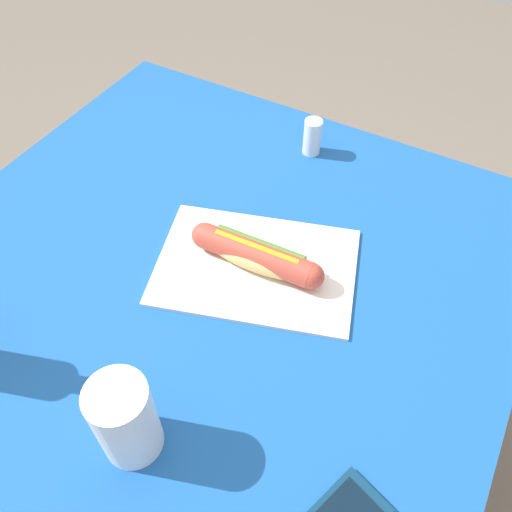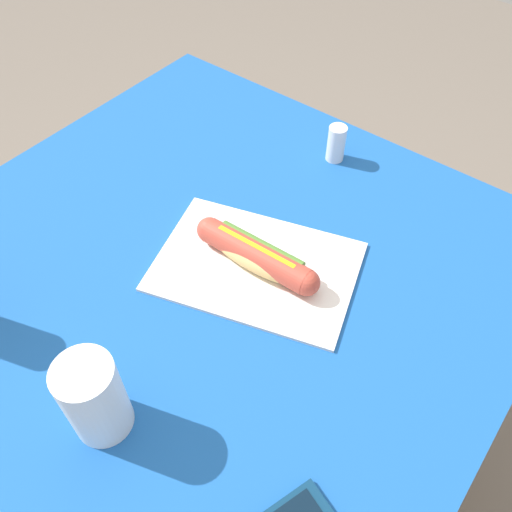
% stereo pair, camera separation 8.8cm
% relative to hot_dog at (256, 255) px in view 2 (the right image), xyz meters
% --- Properties ---
extents(ground_plane, '(6.00, 6.00, 0.00)m').
position_rel_hot_dog_xyz_m(ground_plane, '(-0.07, -0.04, -0.77)').
color(ground_plane, '#6B6056').
rests_on(ground_plane, ground).
extents(dining_table, '(1.00, 0.97, 0.74)m').
position_rel_hot_dog_xyz_m(dining_table, '(-0.07, -0.04, -0.17)').
color(dining_table, brown).
rests_on(dining_table, ground).
extents(paper_wrapper, '(0.38, 0.32, 0.01)m').
position_rel_hot_dog_xyz_m(paper_wrapper, '(0.00, -0.00, -0.03)').
color(paper_wrapper, silver).
rests_on(paper_wrapper, dining_table).
extents(hot_dog, '(0.24, 0.06, 0.05)m').
position_rel_hot_dog_xyz_m(hot_dog, '(0.00, 0.00, 0.00)').
color(hot_dog, '#DBB26B').
rests_on(hot_dog, paper_wrapper).
extents(drinking_cup, '(0.08, 0.08, 0.14)m').
position_rel_hot_dog_xyz_m(drinking_cup, '(0.00, -0.34, 0.04)').
color(drinking_cup, white).
rests_on(drinking_cup, dining_table).
extents(salt_shaker, '(0.04, 0.04, 0.08)m').
position_rel_hot_dog_xyz_m(salt_shaker, '(-0.05, 0.32, 0.01)').
color(salt_shaker, silver).
rests_on(salt_shaker, dining_table).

